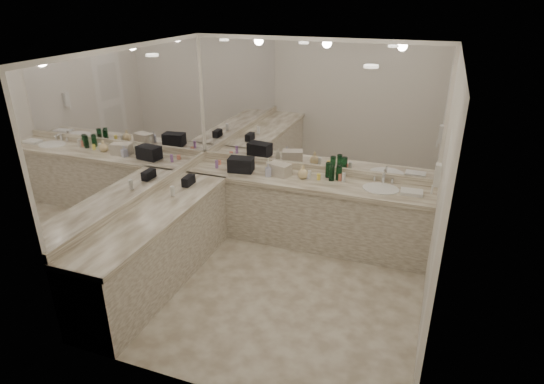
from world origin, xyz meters
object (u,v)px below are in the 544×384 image
at_px(soap_bottle_b, 268,170).
at_px(soap_bottle_a, 268,165).
at_px(hand_towel, 412,192).
at_px(soap_bottle_c, 303,172).
at_px(wall_phone, 437,175).
at_px(sink, 381,189).
at_px(cream_cosmetic_case, 279,169).
at_px(black_toiletry_bag, 241,165).

bearing_deg(soap_bottle_b, soap_bottle_a, 110.54).
distance_m(hand_towel, soap_bottle_c, 1.35).
height_order(hand_towel, soap_bottle_b, soap_bottle_b).
distance_m(soap_bottle_a, soap_bottle_b, 0.19).
bearing_deg(hand_towel, soap_bottle_c, 178.61).
bearing_deg(hand_towel, wall_phone, -62.97).
relative_size(soap_bottle_a, soap_bottle_b, 1.09).
height_order(wall_phone, hand_towel, wall_phone).
distance_m(sink, cream_cosmetic_case, 1.31).
bearing_deg(soap_bottle_c, wall_phone, -17.71).
relative_size(wall_phone, black_toiletry_bag, 0.74).
height_order(black_toiletry_bag, soap_bottle_b, black_toiletry_bag).
xyz_separation_m(black_toiletry_bag, soap_bottle_a, (0.33, 0.14, -0.00)).
distance_m(black_toiletry_bag, hand_towel, 2.19).
height_order(soap_bottle_b, soap_bottle_c, soap_bottle_c).
height_order(sink, black_toiletry_bag, black_toiletry_bag).
bearing_deg(soap_bottle_a, soap_bottle_c, -9.21).
bearing_deg(sink, soap_bottle_a, 176.53).
distance_m(cream_cosmetic_case, soap_bottle_a, 0.20).
xyz_separation_m(soap_bottle_a, soap_bottle_c, (0.51, -0.08, -0.00)).
distance_m(black_toiletry_bag, soap_bottle_c, 0.84).
xyz_separation_m(wall_phone, soap_bottle_a, (-2.10, 0.59, -0.36)).
relative_size(cream_cosmetic_case, soap_bottle_c, 1.63).
xyz_separation_m(hand_towel, soap_bottle_a, (-1.86, 0.11, 0.07)).
xyz_separation_m(sink, hand_towel, (0.36, -0.02, 0.03)).
relative_size(sink, soap_bottle_c, 2.51).
xyz_separation_m(wall_phone, black_toiletry_bag, (-2.43, 0.45, -0.36)).
height_order(sink, soap_bottle_c, soap_bottle_c).
bearing_deg(soap_bottle_a, hand_towel, -3.54).
xyz_separation_m(wall_phone, cream_cosmetic_case, (-1.91, 0.51, -0.37)).
relative_size(hand_towel, soap_bottle_c, 1.47).
bearing_deg(soap_bottle_c, soap_bottle_b, -168.10).
bearing_deg(soap_bottle_b, soap_bottle_c, 11.90).
bearing_deg(soap_bottle_a, black_toiletry_bag, -157.13).
height_order(sink, cream_cosmetic_case, cream_cosmetic_case).
height_order(wall_phone, black_toiletry_bag, wall_phone).
distance_m(cream_cosmetic_case, soap_bottle_c, 0.32).
height_order(black_toiletry_bag, soap_bottle_c, black_toiletry_bag).
relative_size(black_toiletry_bag, soap_bottle_b, 1.93).
bearing_deg(black_toiletry_bag, sink, 1.55).
bearing_deg(black_toiletry_bag, soap_bottle_a, 22.87).
distance_m(black_toiletry_bag, cream_cosmetic_case, 0.52).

